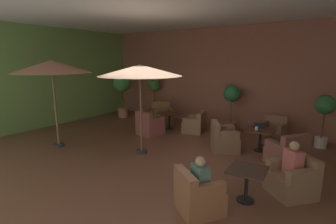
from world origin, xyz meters
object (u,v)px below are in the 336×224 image
Objects in this scene: armchair_front_right_north at (162,116)px; potted_tree_left_corner at (154,92)px; cafe_table_mid_center at (247,176)px; cafe_table_front_right at (169,116)px; patron_blue_shirt at (293,160)px; armchair_front_left_south at (273,133)px; iced_drink_cup at (257,128)px; patio_umbrella_center_beige at (52,67)px; armchair_front_right_east at (149,126)px; armchair_front_right_south at (195,125)px; cafe_table_front_left at (261,133)px; armchair_mid_center_north at (198,195)px; armchair_front_left_north at (223,140)px; patio_umbrella_tall_red at (140,71)px; potted_tree_mid_left at (122,88)px; potted_tree_right_corner at (232,101)px; open_laptop at (259,127)px; patron_by_window at (200,175)px; armchair_mid_center_east at (292,180)px; potted_tree_mid_right at (325,111)px; armchair_front_left_east at (287,153)px.

potted_tree_left_corner reaches higher than armchair_front_right_north.
cafe_table_front_right is at bearing 141.82° from cafe_table_mid_center.
potted_tree_left_corner is at bearing 143.58° from cafe_table_front_right.
armchair_front_right_north is 1.58× the size of patron_blue_shirt.
iced_drink_cup is (-0.18, -1.22, 0.39)m from armchair_front_left_south.
armchair_front_right_east is at bearing 60.09° from patio_umbrella_center_beige.
patron_blue_shirt reaches higher than armchair_front_right_south.
cafe_table_front_left is 5.69m from potted_tree_left_corner.
armchair_mid_center_north is (2.59, -4.38, 0.02)m from armchair_front_right_south.
armchair_front_left_north is at bearing -120.59° from armchair_front_left_south.
potted_tree_left_corner is (-2.65, 3.88, -1.20)m from patio_umbrella_tall_red.
armchair_front_right_south is 5.19m from patio_umbrella_center_beige.
armchair_front_left_north is at bearing -13.72° from potted_tree_mid_left.
iced_drink_cup is (1.45, -1.61, -0.47)m from potted_tree_right_corner.
armchair_front_right_east is 0.44× the size of potted_tree_mid_left.
armchair_front_right_north is 4.43m from open_laptop.
potted_tree_left_corner is (-5.40, 1.69, 0.63)m from cafe_table_front_left.
armchair_front_left_south is at bearing 89.24° from armchair_mid_center_north.
armchair_front_right_east reaches higher than armchair_front_left_south.
potted_tree_left_corner reaches higher than armchair_front_right_east.
iced_drink_cup is at bearing 92.13° from patron_by_window.
armchair_front_right_north is (-3.50, 1.56, -0.01)m from armchair_front_left_north.
patio_umbrella_tall_red is at bearing 167.34° from cafe_table_mid_center.
armchair_front_left_south is 3.44m from armchair_mid_center_east.
potted_tree_mid_right is at bearing 79.23° from cafe_table_mid_center.
armchair_mid_center_east is at bearing -35.58° from armchair_front_left_north.
open_laptop is at bearing 145.14° from cafe_table_front_left.
potted_tree_right_corner is at bearing -3.26° from potted_tree_left_corner.
armchair_front_left_east is at bearing 23.67° from patio_umbrella_center_beige.
cafe_table_front_left is at bearing -12.29° from armchair_front_right_north.
armchair_mid_center_north is at bearing -88.18° from iced_drink_cup.
cafe_table_front_left is at bearing 10.55° from armchair_front_right_east.
patron_blue_shirt is at bearing -36.34° from armchair_front_left_north.
armchair_front_left_north is at bearing -150.59° from iced_drink_cup.
potted_tree_right_corner is (-0.64, 2.07, 0.85)m from armchair_front_left_north.
potted_tree_left_corner is (-1.00, 0.73, 0.85)m from armchair_front_right_north.
armchair_front_right_north is 6.47m from armchair_mid_center_east.
potted_tree_left_corner is at bearing 91.95° from patio_umbrella_center_beige.
open_laptop is at bearing 120.67° from patron_blue_shirt.
patio_umbrella_center_beige is at bearing -114.43° from cafe_table_front_right.
patio_umbrella_tall_red is at bearing -141.36° from cafe_table_front_left.
armchair_mid_center_north is 0.39× the size of patio_umbrella_tall_red.
armchair_front_right_east is 0.88× the size of armchair_mid_center_north.
armchair_front_left_north is 3.83m from armchair_front_right_north.
potted_tree_left_corner is at bearing 142.35° from cafe_table_mid_center.
armchair_front_right_south is 2.62× the size of open_laptop.
patron_by_window reaches higher than armchair_front_left_east.
patio_umbrella_center_beige is at bearing -140.48° from armchair_front_left_south.
armchair_front_left_north is 2.70m from patron_blue_shirt.
armchair_front_right_south is at bearing 160.49° from armchair_front_left_east.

